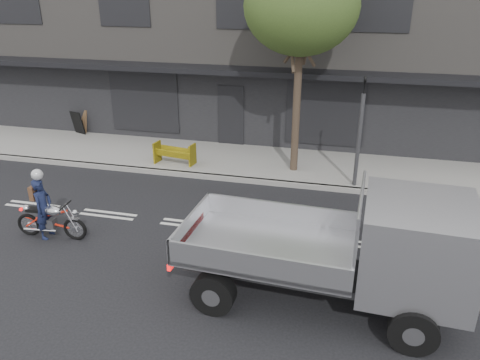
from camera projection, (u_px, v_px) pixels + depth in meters
name	position (u px, v px, depth m)	size (l,w,h in m)	color
ground	(190.00, 224.00, 12.46)	(80.00, 80.00, 0.00)	black
sidewalk	(234.00, 161.00, 16.62)	(32.00, 3.20, 0.15)	gray
kerb	(222.00, 178.00, 15.19)	(32.00, 0.20, 0.15)	gray
building_main	(269.00, 28.00, 20.96)	(26.00, 10.00, 8.00)	slate
street_tree	(301.00, 6.00, 13.64)	(3.40, 3.40, 6.74)	#382B21
traffic_light_pole	(359.00, 139.00, 13.89)	(0.12, 0.12, 3.50)	#2D2D30
motorcycle	(51.00, 220.00, 11.66)	(1.88, 0.55, 0.97)	black
rider	(43.00, 209.00, 11.58)	(0.57, 0.38, 1.57)	#151C3A
flatbed_ute	(387.00, 248.00, 8.67)	(5.54, 2.51, 2.51)	black
construction_barrier	(173.00, 155.00, 15.82)	(1.38, 0.55, 0.77)	yellow
sandwich_board	(78.00, 123.00, 19.05)	(0.60, 0.40, 0.94)	black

